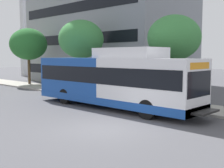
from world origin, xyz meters
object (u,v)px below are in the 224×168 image
at_px(street_tree_mid_block, 81,39).
at_px(street_tree_near_stop, 174,38).
at_px(street_tree_far_block, 28,44).
at_px(transit_bus, 112,80).

bearing_deg(street_tree_mid_block, street_tree_near_stop, -90.74).
relative_size(street_tree_near_stop, street_tree_far_block, 0.95).
bearing_deg(street_tree_far_block, street_tree_near_stop, -89.54).
height_order(street_tree_near_stop, street_tree_mid_block, street_tree_mid_block).
distance_m(transit_bus, street_tree_mid_block, 9.06).
xyz_separation_m(street_tree_near_stop, street_tree_mid_block, (0.12, 9.51, 0.29)).
bearing_deg(street_tree_mid_block, transit_bus, -117.65).
distance_m(transit_bus, street_tree_far_block, 16.72).
distance_m(street_tree_near_stop, street_tree_mid_block, 9.51).
distance_m(transit_bus, street_tree_near_stop, 5.06).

